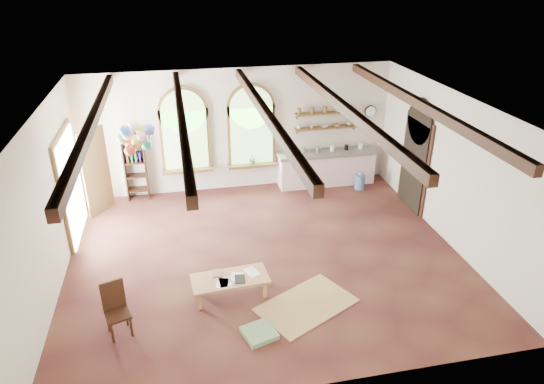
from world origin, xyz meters
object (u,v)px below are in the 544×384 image
object	(u,v)px
coffee_table	(230,280)
side_chair	(119,320)
kitchen_counter	(326,167)
balloon_cluster	(137,137)

from	to	relation	value
coffee_table	side_chair	bearing A→B (deg)	-162.31
kitchen_counter	coffee_table	xyz separation A→B (m)	(-3.19, -4.37, -0.13)
side_chair	coffee_table	bearing A→B (deg)	17.69
kitchen_counter	side_chair	bearing A→B (deg)	-135.73
kitchen_counter	balloon_cluster	bearing A→B (deg)	-158.06
coffee_table	balloon_cluster	bearing A→B (deg)	121.55
side_chair	balloon_cluster	xyz separation A→B (m)	(0.40, 3.08, 2.06)
kitchen_counter	coffee_table	distance (m)	5.41
coffee_table	balloon_cluster	xyz separation A→B (m)	(-1.52, 2.47, 1.99)
kitchen_counter	side_chair	distance (m)	7.14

